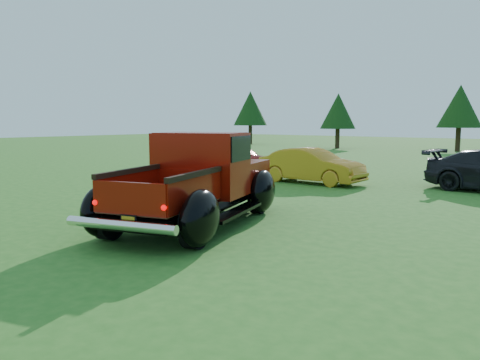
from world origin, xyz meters
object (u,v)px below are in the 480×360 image
at_px(tree_mid_left, 460,106).
at_px(show_car_yellow, 312,166).
at_px(tree_west, 338,111).
at_px(show_car_red, 237,158).
at_px(tree_far_west, 250,109).
at_px(pickup_truck, 201,179).

bearing_deg(tree_mid_left, show_car_yellow, -88.66).
height_order(tree_mid_left, show_car_yellow, tree_mid_left).
xyz_separation_m(tree_west, show_car_red, (5.23, -19.94, -2.45)).
distance_m(tree_far_west, show_car_yellow, 29.44).
xyz_separation_m(pickup_truck, show_car_yellow, (-1.38, 7.41, -0.32)).
height_order(tree_west, show_car_yellow, tree_west).
height_order(tree_far_west, tree_mid_left, tree_far_west).
height_order(pickup_truck, show_car_yellow, pickup_truck).
bearing_deg(pickup_truck, tree_far_west, 108.15).
distance_m(pickup_truck, show_car_red, 10.06).
bearing_deg(show_car_red, tree_mid_left, -19.67).
xyz_separation_m(tree_mid_left, pickup_truck, (1.92, -30.24, -2.42)).
bearing_deg(show_car_yellow, tree_mid_left, 1.55).
bearing_deg(pickup_truck, tree_mid_left, 76.20).
bearing_deg(tree_mid_left, pickup_truck, -86.37).
bearing_deg(tree_far_west, tree_west, -5.71).
bearing_deg(tree_mid_left, tree_far_west, -176.99).
relative_size(tree_mid_left, pickup_truck, 0.86).
bearing_deg(show_car_red, tree_west, 4.78).
bearing_deg(show_car_red, tree_far_west, 26.11).
distance_m(tree_far_west, tree_mid_left, 19.03).
relative_size(tree_west, pickup_truck, 0.79).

